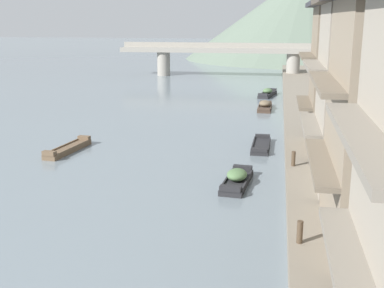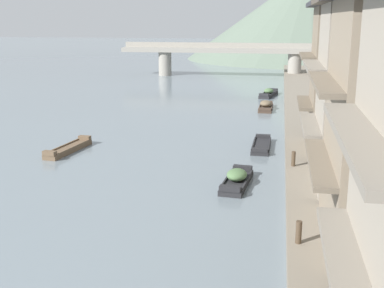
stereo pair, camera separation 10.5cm
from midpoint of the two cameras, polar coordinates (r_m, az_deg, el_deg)
name	(u,v)px [view 1 (the left image)]	position (r m, az deg, el deg)	size (l,w,h in m)	color
boat_moored_nearest	(265,106)	(44.63, 8.30, 4.34)	(1.20, 4.10, 0.81)	#423328
boat_moored_second	(68,149)	(30.99, -14.15, -0.54)	(1.41, 4.38, 0.54)	brown
boat_moored_third	(267,93)	(52.38, 8.61, 5.78)	(1.92, 4.49, 0.82)	#232326
boat_moored_far	(237,179)	(24.15, 5.05, -4.04)	(1.41, 3.75, 0.79)	#232326
boat_midriver_drifting	(261,146)	(31.23, 7.83, -0.17)	(1.12, 3.99, 0.44)	#232326
house_waterfront_narrow	(360,73)	(28.65, 18.61, 7.73)	(6.21, 5.43, 8.74)	#7F705B
mooring_post_dock_mid	(300,232)	(16.90, 12.10, -9.85)	(0.20, 0.20, 0.77)	#473828
mooring_post_dock_far	(293,159)	(25.34, 11.45, -1.66)	(0.20, 0.20, 0.76)	#473828
stone_bridge	(227,54)	(69.57, 4.02, 10.24)	(29.91, 2.40, 4.59)	gray
hill_far_west	(306,15)	(103.50, 12.95, 14.22)	(47.63, 47.63, 16.95)	#5B6B5B
hill_far_centre	(317,25)	(102.02, 14.11, 13.12)	(40.85, 40.85, 13.23)	#4C5B56
hill_far_east	(346,16)	(106.54, 17.19, 13.83)	(37.19, 37.19, 16.51)	#4C5B56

